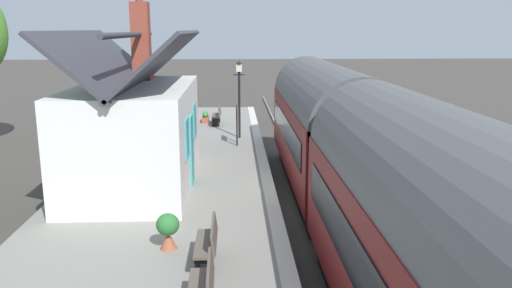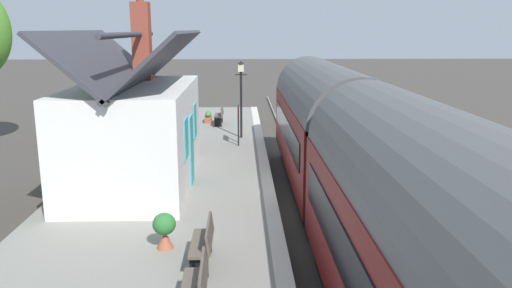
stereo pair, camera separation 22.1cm
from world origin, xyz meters
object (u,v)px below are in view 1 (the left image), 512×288
at_px(bench_near_building, 208,242).
at_px(planter_edge_near, 164,132).
at_px(planter_corner_building, 167,130).
at_px(planter_by_door, 168,229).
at_px(station_building, 136,130).
at_px(lamp_post_platform, 239,84).
at_px(station_sign_board, 237,116).
at_px(bench_mid_platform, 217,115).
at_px(train, 360,163).
at_px(planter_bench_right, 206,117).
at_px(bench_by_lamp, 204,287).

height_order(bench_near_building, planter_edge_near, bench_near_building).
bearing_deg(planter_corner_building, planter_edge_near, -178.96).
distance_m(bench_near_building, planter_by_door, 1.21).
bearing_deg(station_building, planter_corner_building, -0.18).
bearing_deg(lamp_post_platform, station_sign_board, 174.76).
bearing_deg(bench_mid_platform, train, -163.11).
distance_m(train, station_building, 6.85).
bearing_deg(station_building, planter_by_door, -162.71).
bearing_deg(bench_mid_platform, station_building, 167.54).
height_order(planter_bench_right, planter_edge_near, planter_edge_near).
xyz_separation_m(bench_mid_platform, lamp_post_platform, (-3.16, -1.05, 1.87)).
bearing_deg(bench_mid_platform, planter_bench_right, 40.79).
bearing_deg(planter_by_door, station_sign_board, -8.74).
bearing_deg(lamp_post_platform, planter_by_door, 171.65).
xyz_separation_m(planter_bench_right, planter_corner_building, (-3.43, 1.50, -0.00)).
height_order(station_building, planter_edge_near, station_building).
bearing_deg(planter_edge_near, bench_near_building, -168.21).
distance_m(station_building, bench_mid_platform, 10.04).
height_order(bench_near_building, lamp_post_platform, lamp_post_platform).
bearing_deg(planter_edge_near, planter_bench_right, -17.36).
height_order(lamp_post_platform, station_sign_board, lamp_post_platform).
relative_size(planter_edge_near, planter_corner_building, 1.03).
distance_m(bench_by_lamp, lamp_post_platform, 14.22).
bearing_deg(planter_edge_near, bench_mid_platform, -27.71).
distance_m(train, bench_mid_platform, 13.52).
relative_size(train, planter_edge_near, 22.79).
xyz_separation_m(train, planter_bench_right, (13.63, 4.54, -1.16)).
bearing_deg(planter_corner_building, lamp_post_platform, -98.18).
distance_m(bench_near_building, planter_bench_right, 16.18).
bearing_deg(train, bench_mid_platform, 16.89).
height_order(bench_by_lamp, planter_bench_right, bench_by_lamp).
bearing_deg(planter_by_door, planter_corner_building, 7.17).
bearing_deg(planter_edge_near, train, -145.91).
relative_size(bench_mid_platform, bench_near_building, 1.00).
bearing_deg(lamp_post_platform, bench_by_lamp, 176.86).
bearing_deg(lamp_post_platform, planter_corner_building, 81.82).
xyz_separation_m(planter_edge_near, lamp_post_platform, (0.85, -3.16, 1.89)).
relative_size(bench_near_building, planter_corner_building, 1.68).
xyz_separation_m(bench_mid_platform, planter_corner_building, (-2.70, 2.13, -0.22)).
xyz_separation_m(planter_edge_near, station_sign_board, (-0.45, -3.04, 0.74)).
distance_m(train, planter_by_door, 4.96).
height_order(bench_mid_platform, bench_near_building, same).
height_order(planter_by_door, station_sign_board, station_sign_board).
bearing_deg(station_building, planter_edge_near, -0.46).
bearing_deg(bench_mid_platform, station_sign_board, -168.14).
distance_m(planter_corner_building, station_sign_board, 3.65).
bearing_deg(planter_corner_building, planter_bench_right, -23.68).
height_order(station_building, bench_by_lamp, station_building).
height_order(train, station_sign_board, train).
distance_m(bench_by_lamp, station_sign_board, 12.82).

